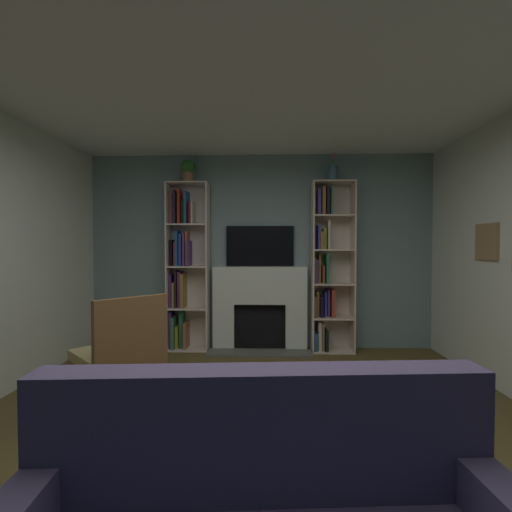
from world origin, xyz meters
TOP-DOWN VIEW (x-y plane):
  - ground_plane at (0.00, 0.00)m, footprint 6.58×6.58m
  - wall_back_accent at (0.00, 2.77)m, footprint 4.81×0.06m
  - ceiling at (0.00, 0.00)m, footprint 4.81×5.61m
  - fireplace at (0.00, 2.64)m, footprint 1.36×0.50m
  - tv at (0.00, 2.71)m, footprint 0.92×0.06m
  - bookshelf_left at (-1.03, 2.63)m, footprint 0.55×0.30m
  - bookshelf_right at (0.90, 2.62)m, footprint 0.55×0.33m
  - potted_plant at (-0.97, 2.59)m, footprint 0.20×0.20m
  - vase_with_flowers at (0.97, 2.59)m, footprint 0.12×0.12m
  - armchair at (-1.10, 0.68)m, footprint 0.85×0.85m

SIDE VIEW (x-z plane):
  - ground_plane at x=0.00m, z-range 0.00..0.00m
  - armchair at x=-1.10m, z-range 0.03..1.03m
  - fireplace at x=0.00m, z-range 0.03..1.15m
  - bookshelf_right at x=0.90m, z-range -0.02..2.23m
  - bookshelf_left at x=-1.03m, z-range -0.01..2.24m
  - wall_back_accent at x=0.00m, z-range 0.00..2.66m
  - tv at x=0.00m, z-range 1.13..1.68m
  - vase_with_flowers at x=0.97m, z-range 2.18..2.56m
  - potted_plant at x=-0.97m, z-range 2.27..2.58m
  - ceiling at x=0.00m, z-range 2.66..2.72m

